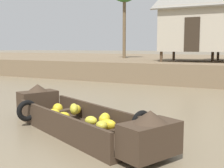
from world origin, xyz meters
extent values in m
plane|color=#7A6B51|center=(0.00, 10.00, 0.00)|extent=(300.00, 300.00, 0.00)
cube|color=#756047|center=(0.00, 23.91, 0.54)|extent=(160.00, 20.00, 1.09)
cube|color=#3D2D21|center=(-0.36, 5.27, 0.06)|extent=(3.96, 2.68, 0.12)
cube|color=#3D2D21|center=(-0.12, 5.78, 0.33)|extent=(3.49, 1.65, 0.42)
cube|color=#3D2D21|center=(-0.59, 4.75, 0.33)|extent=(3.49, 1.65, 0.42)
cube|color=#3D2D21|center=(1.63, 4.36, 0.40)|extent=(0.94, 1.17, 0.56)
cone|color=#3D2D21|center=(1.63, 4.36, 0.78)|extent=(0.74, 0.74, 0.20)
cube|color=#3D2D21|center=(-2.34, 6.17, 0.40)|extent=(0.94, 1.17, 0.56)
cone|color=#3D2D21|center=(-2.34, 6.17, 0.78)|extent=(0.74, 0.74, 0.20)
cube|color=#3D2D21|center=(-1.09, 5.60, 0.35)|extent=(0.63, 1.07, 0.05)
torus|color=black|center=(1.09, 5.36, 0.37)|extent=(0.32, 0.52, 0.52)
torus|color=black|center=(-1.80, 5.17, 0.37)|extent=(0.32, 0.52, 0.52)
ellipsoid|color=yellow|center=(0.25, 5.35, 0.36)|extent=(0.28, 0.30, 0.28)
ellipsoid|color=yellow|center=(-0.64, 5.06, 0.38)|extent=(0.35, 0.38, 0.20)
ellipsoid|color=yellow|center=(0.56, 4.53, 0.28)|extent=(0.39, 0.38, 0.19)
ellipsoid|color=yellow|center=(-1.03, 5.20, 0.38)|extent=(0.35, 0.33, 0.24)
ellipsoid|color=yellow|center=(-1.24, 5.64, 0.39)|extent=(0.35, 0.37, 0.26)
ellipsoid|color=yellow|center=(-0.70, 5.56, 0.45)|extent=(0.35, 0.36, 0.27)
ellipsoid|color=yellow|center=(0.25, 5.33, 0.36)|extent=(0.33, 0.33, 0.24)
ellipsoid|color=yellow|center=(-0.85, 5.86, 0.37)|extent=(0.25, 0.31, 0.23)
ellipsoid|color=yellow|center=(0.45, 5.13, 0.32)|extent=(0.34, 0.21, 0.21)
ellipsoid|color=gold|center=(0.39, 4.95, 0.34)|extent=(0.35, 0.35, 0.19)
ellipsoid|color=yellow|center=(0.13, 4.97, 0.40)|extent=(0.28, 0.24, 0.18)
cylinder|color=#4C3826|center=(-1.91, 15.91, 1.38)|extent=(0.16, 0.16, 0.58)
cylinder|color=#4C3826|center=(-1.91, 18.47, 1.38)|extent=(0.16, 0.16, 0.58)
cube|color=#B2A893|center=(-0.20, 17.19, 2.91)|extent=(3.82, 2.97, 2.49)
cube|color=#2D2319|center=(-0.20, 15.69, 2.56)|extent=(0.80, 0.04, 1.80)
cube|color=gray|center=(-0.20, 16.45, 4.43)|extent=(4.52, 1.97, 1.02)
cube|color=gray|center=(-0.20, 17.93, 4.43)|extent=(4.52, 1.97, 1.02)
cylinder|color=#4C3826|center=(0.57, 17.78, 1.38)|extent=(0.16, 0.16, 0.58)
cylinder|color=#4C3826|center=(0.57, 20.06, 1.38)|extent=(0.16, 0.16, 0.58)
cylinder|color=brown|center=(-6.15, 20.07, 3.48)|extent=(0.24, 0.24, 4.79)
camera|label=1|loc=(3.22, -0.06, 1.90)|focal=47.04mm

